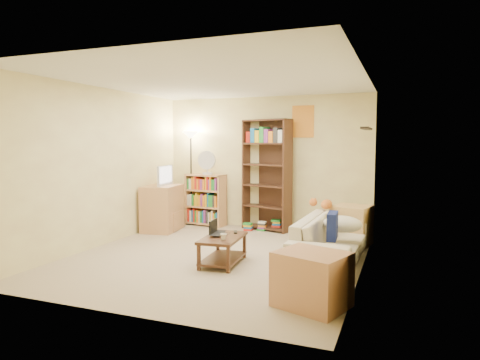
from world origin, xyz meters
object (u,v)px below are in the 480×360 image
(floor_lamp, at_px, (191,150))
(side_table, at_px, (352,225))
(mug, at_px, (223,237))
(tv_stand, at_px, (162,208))
(sofa, at_px, (331,239))
(desk_fan, at_px, (207,163))
(tall_bookshelf, at_px, (267,172))
(television, at_px, (162,175))
(end_cabinet, at_px, (312,279))
(tabby_cat, at_px, (324,204))
(coffee_table, at_px, (223,247))
(laptop, at_px, (222,234))
(short_bookshelf, at_px, (206,200))

(floor_lamp, bearing_deg, side_table, -11.23)
(mug, xyz_separation_m, tv_stand, (-2.01, 1.80, 0.01))
(sofa, relative_size, mug, 22.83)
(desk_fan, bearing_deg, tv_stand, -129.41)
(tall_bookshelf, bearing_deg, sofa, -32.05)
(television, height_order, floor_lamp, floor_lamp)
(tall_bookshelf, bearing_deg, end_cabinet, -49.45)
(tabby_cat, xyz_separation_m, television, (-3.01, 0.09, 0.36))
(floor_lamp, xyz_separation_m, end_cabinet, (3.14, -3.44, -1.20))
(sofa, distance_m, television, 3.45)
(television, bearing_deg, sofa, -112.83)
(coffee_table, distance_m, end_cabinet, 1.78)
(tabby_cat, relative_size, mug, 5.18)
(tv_stand, bearing_deg, side_table, -5.72)
(sofa, xyz_separation_m, side_table, (0.17, 1.00, 0.02))
(laptop, relative_size, mug, 4.53)
(tv_stand, xyz_separation_m, tall_bookshelf, (1.79, 0.76, 0.67))
(laptop, height_order, television, television)
(tv_stand, height_order, television, television)
(laptop, bearing_deg, tv_stand, 43.04)
(floor_lamp, height_order, side_table, floor_lamp)
(sofa, bearing_deg, tv_stand, 76.61)
(laptop, bearing_deg, tall_bookshelf, -5.29)
(tv_stand, relative_size, side_table, 1.34)
(coffee_table, bearing_deg, desk_fan, 115.21)
(coffee_table, bearing_deg, tabby_cat, 49.95)
(desk_fan, bearing_deg, mug, -60.41)
(television, relative_size, tall_bookshelf, 0.31)
(tabby_cat, height_order, mug, tabby_cat)
(television, height_order, side_table, television)
(laptop, relative_size, tv_stand, 0.48)
(laptop, xyz_separation_m, tv_stand, (-1.88, 1.55, 0.03))
(mug, relative_size, tv_stand, 0.11)
(laptop, bearing_deg, end_cabinet, -135.06)
(tv_stand, relative_size, end_cabinet, 1.28)
(television, height_order, desk_fan, desk_fan)
(tabby_cat, height_order, tv_stand, tv_stand)
(mug, distance_m, short_bookshelf, 2.96)
(tabby_cat, relative_size, short_bookshelf, 0.46)
(coffee_table, bearing_deg, tv_stand, 135.23)
(end_cabinet, bearing_deg, desk_fan, 129.15)
(tv_stand, height_order, tall_bookshelf, tall_bookshelf)
(tall_bookshelf, xyz_separation_m, short_bookshelf, (-1.26, 0.00, -0.58))
(tabby_cat, bearing_deg, end_cabinet, -82.57)
(tall_bookshelf, bearing_deg, short_bookshelf, -163.84)
(tall_bookshelf, relative_size, side_table, 3.27)
(end_cabinet, bearing_deg, coffee_table, 143.32)
(mug, bearing_deg, television, 138.17)
(floor_lamp, height_order, end_cabinet, floor_lamp)
(sofa, height_order, mug, sofa)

